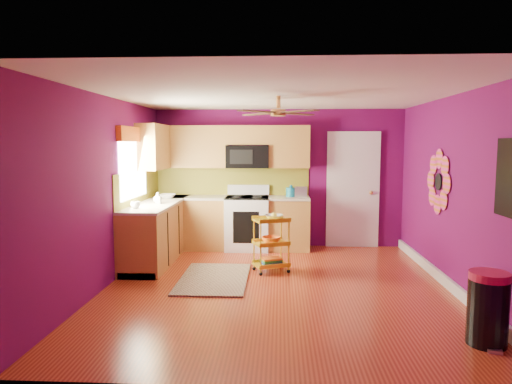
{
  "coord_description": "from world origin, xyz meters",
  "views": [
    {
      "loc": [
        0.03,
        -5.84,
        1.87
      ],
      "look_at": [
        -0.3,
        0.4,
        1.21
      ],
      "focal_mm": 32.0,
      "sensor_mm": 36.0,
      "label": 1
    }
  ],
  "objects": [
    {
      "name": "ground",
      "position": [
        0.0,
        0.0,
        0.0
      ],
      "size": [
        5.0,
        5.0,
        0.0
      ],
      "primitive_type": "plane",
      "color": "maroon",
      "rests_on": "ground"
    },
    {
      "name": "room_envelope",
      "position": [
        0.03,
        0.0,
        1.63
      ],
      "size": [
        4.54,
        5.04,
        2.52
      ],
      "color": "#600A50",
      "rests_on": "ground"
    },
    {
      "name": "lower_cabinets",
      "position": [
        -1.35,
        1.82,
        0.43
      ],
      "size": [
        2.81,
        2.31,
        0.94
      ],
      "color": "olive",
      "rests_on": "ground"
    },
    {
      "name": "electric_range",
      "position": [
        -0.55,
        2.17,
        0.48
      ],
      "size": [
        0.76,
        0.66,
        1.13
      ],
      "color": "white",
      "rests_on": "ground"
    },
    {
      "name": "upper_cabinetry",
      "position": [
        -1.24,
        2.17,
        1.8
      ],
      "size": [
        2.8,
        2.3,
        1.26
      ],
      "color": "olive",
      "rests_on": "ground"
    },
    {
      "name": "left_window",
      "position": [
        -2.22,
        1.05,
        1.74
      ],
      "size": [
        0.08,
        1.35,
        1.08
      ],
      "color": "white",
      "rests_on": "ground"
    },
    {
      "name": "panel_door",
      "position": [
        1.35,
        2.47,
        1.02
      ],
      "size": [
        0.95,
        0.11,
        2.15
      ],
      "color": "white",
      "rests_on": "ground"
    },
    {
      "name": "right_wall_art",
      "position": [
        2.23,
        -0.34,
        1.44
      ],
      "size": [
        0.04,
        2.74,
        1.04
      ],
      "color": "black",
      "rests_on": "ground"
    },
    {
      "name": "ceiling_fan",
      "position": [
        0.0,
        0.2,
        2.29
      ],
      "size": [
        1.01,
        1.01,
        0.26
      ],
      "color": "#BF8C3F",
      "rests_on": "ground"
    },
    {
      "name": "shag_rug",
      "position": [
        -0.88,
        0.29,
        0.01
      ],
      "size": [
        0.93,
        1.51,
        0.02
      ],
      "primitive_type": "cube",
      "rotation": [
        0.0,
        0.0,
        0.0
      ],
      "color": "black",
      "rests_on": "ground"
    },
    {
      "name": "rolling_cart",
      "position": [
        -0.09,
        0.73,
        0.45
      ],
      "size": [
        0.58,
        0.51,
        0.88
      ],
      "color": "gold",
      "rests_on": "ground"
    },
    {
      "name": "trash_can",
      "position": [
        1.97,
        -1.63,
        0.35
      ],
      "size": [
        0.46,
        0.46,
        0.69
      ],
      "color": "black",
      "rests_on": "ground"
    },
    {
      "name": "teal_kettle",
      "position": [
        0.23,
        2.26,
        1.02
      ],
      "size": [
        0.18,
        0.18,
        0.21
      ],
      "color": "#126B89",
      "rests_on": "lower_cabinets"
    },
    {
      "name": "toaster",
      "position": [
        0.4,
        2.27,
        1.03
      ],
      "size": [
        0.22,
        0.15,
        0.18
      ],
      "primitive_type": "cube",
      "color": "beige",
      "rests_on": "lower_cabinets"
    },
    {
      "name": "soap_bottle_a",
      "position": [
        -1.88,
        1.16,
        1.03
      ],
      "size": [
        0.08,
        0.08,
        0.18
      ],
      "primitive_type": "imported",
      "color": "#EA3F72",
      "rests_on": "lower_cabinets"
    },
    {
      "name": "soap_bottle_b",
      "position": [
        -1.92,
        1.27,
        1.02
      ],
      "size": [
        0.13,
        0.13,
        0.17
      ],
      "primitive_type": "imported",
      "color": "white",
      "rests_on": "lower_cabinets"
    },
    {
      "name": "counter_dish",
      "position": [
        -1.92,
        1.93,
        0.97
      ],
      "size": [
        0.28,
        0.28,
        0.07
      ],
      "primitive_type": "imported",
      "color": "white",
      "rests_on": "lower_cabinets"
    },
    {
      "name": "counter_cup",
      "position": [
        -2.07,
        0.62,
        0.99
      ],
      "size": [
        0.13,
        0.13,
        0.1
      ],
      "primitive_type": "imported",
      "color": "white",
      "rests_on": "lower_cabinets"
    }
  ]
}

